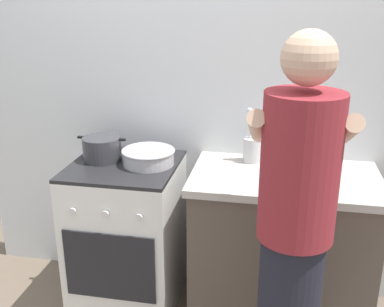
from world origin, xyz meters
name	(u,v)px	position (x,y,z in m)	size (l,w,h in m)	color
back_wall	(229,94)	(0.20, 0.50, 1.25)	(3.20, 0.10, 2.50)	silver
countertop	(280,249)	(0.55, 0.15, 0.45)	(1.00, 0.60, 0.90)	brown
stove_range	(127,234)	(-0.35, 0.15, 0.45)	(0.60, 0.62, 0.90)	white
pot	(102,149)	(-0.49, 0.19, 0.97)	(0.29, 0.22, 0.14)	#38383D
mixing_bowl	(148,156)	(-0.21, 0.18, 0.95)	(0.30, 0.30, 0.09)	#B7B7BC
utensil_crock	(252,147)	(0.36, 0.33, 0.99)	(0.10, 0.10, 0.32)	silver
spice_bottle	(292,167)	(0.58, 0.15, 0.95)	(0.04, 0.04, 0.10)	silver
person	(293,244)	(0.58, -0.49, 0.86)	(0.41, 0.50, 1.70)	black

